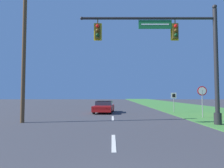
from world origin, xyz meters
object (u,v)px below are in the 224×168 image
car_ahead (104,107)px  stop_sign (202,95)px  utility_pole_near (24,47)px  signal_mast (182,52)px  route_sign_post (173,98)px

car_ahead → stop_sign: (8.11, -4.58, 1.26)m
stop_sign → utility_pole_near: utility_pole_near is taller
car_ahead → utility_pole_near: bearing=-125.1°
utility_pole_near → stop_sign: bearing=11.7°
utility_pole_near → signal_mast: bearing=-6.0°
signal_mast → car_ahead: bearing=121.7°
route_sign_post → stop_sign: bearing=-79.6°
route_sign_post → utility_pole_near: 14.88m
car_ahead → route_sign_post: route_sign_post is taller
signal_mast → stop_sign: size_ratio=3.47×
stop_sign → utility_pole_near: bearing=-168.3°
signal_mast → stop_sign: signal_mast is taller
signal_mast → route_sign_post: signal_mast is taller
utility_pole_near → car_ahead: bearing=54.9°
route_sign_post → signal_mast: bearing=-103.6°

